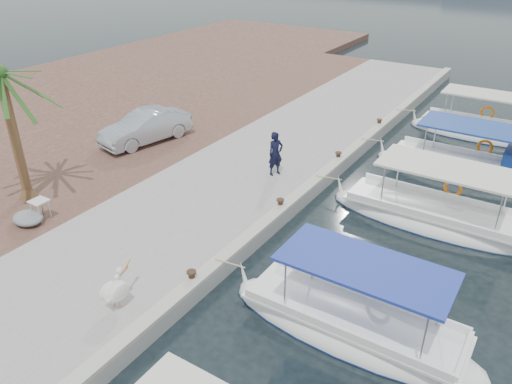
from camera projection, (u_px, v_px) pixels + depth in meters
ground at (266, 241)px, 16.86m from camera, size 400.00×400.00×0.00m
concrete_quay at (268, 163)px, 21.89m from camera, size 6.00×40.00×0.50m
quay_curb at (326, 171)px, 20.42m from camera, size 0.44×40.00×0.12m
cobblestone_strip at (180, 140)px, 24.27m from camera, size 4.00×40.00×0.50m
land_backing at (48, 105)px, 29.03m from camera, size 16.00×60.00×0.48m
fishing_caique_b at (351, 329)px, 13.01m from camera, size 7.04×2.13×2.83m
fishing_caique_c at (433, 219)px, 17.89m from camera, size 7.61×2.31×2.83m
fishing_caique_d at (471, 172)px, 21.18m from camera, size 8.07×2.38×2.83m
fishing_caique_e at (474, 133)px, 25.40m from camera, size 6.46×2.06×2.83m
mooring_bollards at (280, 203)px, 17.82m from camera, size 0.28×20.28×0.33m
pelican at (115, 290)px, 13.00m from camera, size 0.65×1.30×1.01m
fisherman at (276, 154)px, 19.90m from camera, size 0.68×0.78×1.80m
parked_car at (146, 127)px, 23.09m from camera, size 2.44×4.60×1.44m
tarp_bundle at (28, 218)px, 16.85m from camera, size 1.10×0.90×0.40m
folding_table at (40, 206)px, 16.94m from camera, size 0.55×0.55×0.73m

